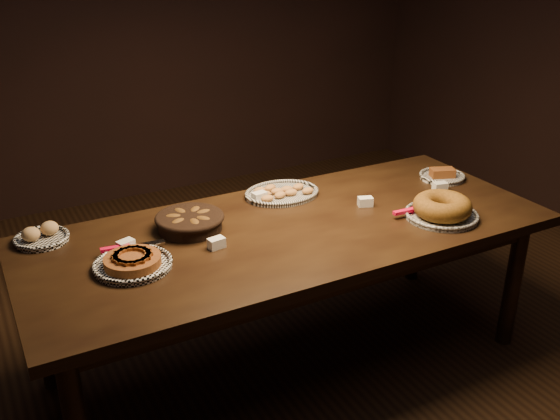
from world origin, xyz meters
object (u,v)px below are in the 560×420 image
buffet_table (291,241)px  bundt_cake_plate (442,209)px  apple_tart_plate (133,262)px  madeleine_platter (282,193)px

buffet_table → bundt_cake_plate: size_ratio=6.32×
buffet_table → apple_tart_plate: size_ratio=7.27×
apple_tart_plate → madeleine_platter: bearing=43.3°
buffet_table → madeleine_platter: bearing=68.2°
apple_tart_plate → buffet_table: bearing=22.6°
apple_tart_plate → bundt_cake_plate: size_ratio=0.87×
apple_tart_plate → bundt_cake_plate: bearing=11.5°
buffet_table → bundt_cake_plate: bundt_cake_plate is taller
buffet_table → bundt_cake_plate: bearing=-20.2°
buffet_table → madeleine_platter: 0.38m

